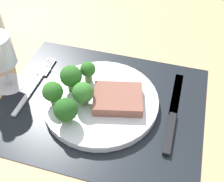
% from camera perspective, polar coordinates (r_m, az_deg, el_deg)
% --- Properties ---
extents(ground_plane, '(1.40, 1.10, 0.03)m').
position_cam_1_polar(ground_plane, '(0.61, -2.22, -3.70)').
color(ground_plane, tan).
extents(placemat, '(0.43, 0.35, 0.00)m').
position_cam_1_polar(placemat, '(0.60, -2.26, -2.68)').
color(placemat, black).
rests_on(placemat, ground_plane).
extents(plate, '(0.24, 0.24, 0.02)m').
position_cam_1_polar(plate, '(0.59, -2.29, -2.07)').
color(plate, silver).
rests_on(plate, placemat).
extents(steak, '(0.12, 0.10, 0.02)m').
position_cam_1_polar(steak, '(0.57, 1.18, -1.67)').
color(steak, '#8C5647').
rests_on(steak, plate).
extents(broccoli_near_steak, '(0.05, 0.05, 0.06)m').
position_cam_1_polar(broccoli_near_steak, '(0.53, -9.45, -3.85)').
color(broccoli_near_steak, '#6B994C').
rests_on(broccoli_near_steak, plate).
extents(broccoli_front_edge, '(0.03, 0.03, 0.05)m').
position_cam_1_polar(broccoli_front_edge, '(0.60, -4.96, 4.26)').
color(broccoli_front_edge, '#6B994C').
rests_on(broccoli_front_edge, plate).
extents(broccoli_near_fork, '(0.04, 0.04, 0.05)m').
position_cam_1_polar(broccoli_near_fork, '(0.56, -5.99, -0.38)').
color(broccoli_near_fork, '#5B8942').
rests_on(broccoli_near_fork, plate).
extents(broccoli_center, '(0.05, 0.05, 0.06)m').
position_cam_1_polar(broccoli_center, '(0.59, -8.41, 2.91)').
color(broccoli_center, '#5B8942').
rests_on(broccoli_center, plate).
extents(broccoli_back_left, '(0.04, 0.04, 0.05)m').
position_cam_1_polar(broccoli_back_left, '(0.57, -12.03, -0.27)').
color(broccoli_back_left, '#5B8942').
rests_on(broccoli_back_left, plate).
extents(fork, '(0.02, 0.19, 0.01)m').
position_cam_1_polar(fork, '(0.66, -15.42, 1.47)').
color(fork, silver).
rests_on(fork, placemat).
extents(knife, '(0.02, 0.23, 0.01)m').
position_cam_1_polar(knife, '(0.58, 12.34, -5.06)').
color(knife, black).
rests_on(knife, placemat).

